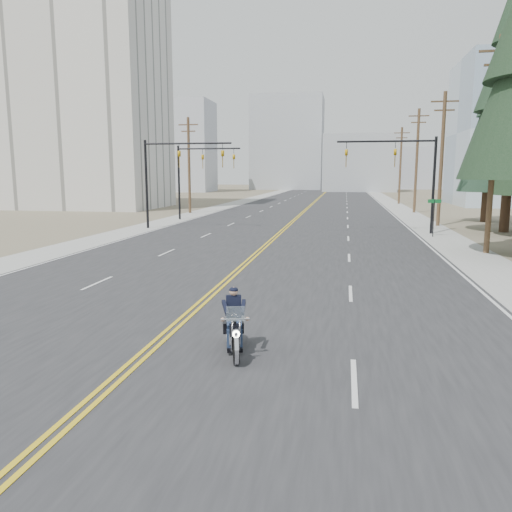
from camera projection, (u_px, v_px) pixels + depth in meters
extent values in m
plane|color=#776D56|center=(20.00, 467.00, 7.49)|extent=(400.00, 400.00, 0.00)
cube|color=#303033|center=(313.00, 203.00, 75.50)|extent=(20.00, 200.00, 0.01)
cube|color=#A5A5A0|center=(239.00, 202.00, 77.48)|extent=(3.00, 200.00, 0.01)
cube|color=#A5A5A0|center=(392.00, 204.00, 73.51)|extent=(3.00, 200.00, 0.01)
cylinder|color=black|center=(147.00, 185.00, 39.91)|extent=(0.20, 0.20, 7.00)
cylinder|color=black|center=(188.00, 143.00, 38.79)|extent=(7.00, 0.14, 0.14)
imported|color=#BF8C0C|center=(179.00, 152.00, 39.02)|extent=(0.21, 0.26, 1.30)
imported|color=#BF8C0C|center=(223.00, 152.00, 38.41)|extent=(0.21, 0.26, 1.30)
cylinder|color=black|center=(434.00, 186.00, 36.11)|extent=(0.20, 0.20, 7.00)
cylinder|color=black|center=(386.00, 141.00, 36.20)|extent=(7.00, 0.14, 0.14)
imported|color=#BF8C0C|center=(395.00, 150.00, 36.18)|extent=(0.21, 0.26, 1.30)
imported|color=#BF8C0C|center=(346.00, 151.00, 36.79)|extent=(0.21, 0.26, 1.30)
cylinder|color=black|center=(179.00, 183.00, 47.69)|extent=(0.20, 0.20, 7.00)
cylinder|color=black|center=(209.00, 149.00, 46.65)|extent=(6.00, 0.14, 0.14)
imported|color=#BF8C0C|center=(203.00, 156.00, 46.86)|extent=(0.21, 0.26, 1.30)
imported|color=#BF8C0C|center=(234.00, 156.00, 46.34)|extent=(0.21, 0.26, 1.30)
cylinder|color=black|center=(434.00, 219.00, 34.56)|extent=(0.06, 0.06, 2.60)
cube|color=#0C5926|center=(435.00, 201.00, 34.37)|extent=(0.90, 0.03, 0.25)
cylinder|color=brown|center=(494.00, 148.00, 26.75)|extent=(0.30, 0.30, 11.50)
cube|color=brown|center=(501.00, 51.00, 25.94)|extent=(2.20, 0.12, 0.12)
cube|color=brown|center=(500.00, 65.00, 26.05)|extent=(1.60, 0.12, 0.12)
cylinder|color=brown|center=(441.00, 160.00, 41.36)|extent=(0.30, 0.30, 11.00)
cube|color=brown|center=(445.00, 101.00, 40.59)|extent=(2.20, 0.12, 0.12)
cube|color=brown|center=(444.00, 110.00, 40.71)|extent=(1.60, 0.12, 0.12)
cylinder|color=brown|center=(417.00, 161.00, 55.89)|extent=(0.30, 0.30, 11.50)
cube|color=brown|center=(419.00, 116.00, 55.09)|extent=(2.20, 0.12, 0.12)
cube|color=brown|center=(419.00, 122.00, 55.20)|extent=(1.60, 0.12, 0.12)
cylinder|color=brown|center=(400.00, 166.00, 72.45)|extent=(0.30, 0.30, 11.00)
cube|color=brown|center=(402.00, 133.00, 71.68)|extent=(2.20, 0.12, 0.12)
cube|color=brown|center=(402.00, 138.00, 71.80)|extent=(1.60, 0.12, 0.12)
cylinder|color=brown|center=(189.00, 166.00, 55.43)|extent=(0.30, 0.30, 10.50)
cube|color=brown|center=(188.00, 125.00, 54.71)|extent=(2.20, 0.12, 0.12)
cube|color=brown|center=(188.00, 131.00, 54.82)|extent=(1.60, 0.12, 0.12)
cube|color=silver|center=(87.00, 89.00, 63.33)|extent=(18.00, 14.00, 30.00)
cube|color=#B7BCC6|center=(184.00, 147.00, 123.47)|extent=(14.00, 12.00, 22.00)
cube|color=#ADB2B7|center=(359.00, 163.00, 126.41)|extent=(18.00, 14.00, 14.00)
cube|color=#ADB2B7|center=(288.00, 144.00, 143.46)|extent=(20.00, 15.00, 26.00)
cube|color=#B7BCC6|center=(415.00, 168.00, 147.92)|extent=(14.00, 14.00, 12.00)
cube|color=#ADB2B7|center=(150.00, 161.00, 141.12)|extent=(12.00, 12.00, 16.00)
cylinder|color=#382619|center=(506.00, 205.00, 37.55)|extent=(0.70, 0.70, 4.01)
cylinder|color=#382619|center=(485.00, 207.00, 45.74)|extent=(0.65, 0.65, 2.77)
cone|color=#183120|center=(490.00, 145.00, 44.84)|extent=(5.17, 5.17, 8.31)
cone|color=#183120|center=(492.00, 118.00, 44.46)|extent=(3.88, 3.88, 6.23)
cone|color=#183120|center=(494.00, 91.00, 44.08)|extent=(2.59, 2.59, 4.43)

